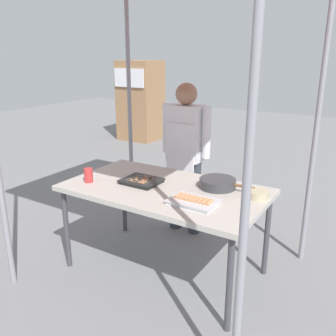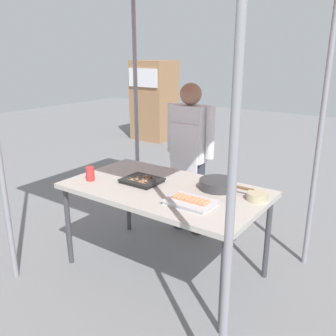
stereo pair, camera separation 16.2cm
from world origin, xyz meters
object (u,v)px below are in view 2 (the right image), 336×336
(cooking_wok, at_px, (218,184))
(neighbor_stall_left, at_px, (154,100))
(condiment_bowl, at_px, (257,196))
(vendor_woman, at_px, (190,148))
(drink_cup_near_edge, at_px, (90,174))
(tray_grilled_sausages, at_px, (190,202))
(tray_meat_skewers, at_px, (142,181))
(stall_table, at_px, (164,194))

(cooking_wok, distance_m, neighbor_stall_left, 5.08)
(cooking_wok, xyz_separation_m, neighbor_stall_left, (-3.46, 3.73, 0.02))
(condiment_bowl, xyz_separation_m, vendor_woman, (-0.93, 0.55, 0.11))
(drink_cup_near_edge, height_order, vendor_woman, vendor_woman)
(drink_cup_near_edge, bearing_deg, condiment_bowl, 17.09)
(tray_grilled_sausages, distance_m, tray_meat_skewers, 0.59)
(cooking_wok, distance_m, drink_cup_near_edge, 1.06)
(tray_meat_skewers, bearing_deg, cooking_wok, 21.82)
(drink_cup_near_edge, xyz_separation_m, neighbor_stall_left, (-2.49, 4.17, 0.01))
(stall_table, xyz_separation_m, vendor_woman, (-0.22, 0.73, 0.19))
(tray_meat_skewers, bearing_deg, vendor_woman, 90.22)
(tray_grilled_sausages, height_order, tray_meat_skewers, tray_grilled_sausages)
(cooking_wok, distance_m, condiment_bowl, 0.35)
(drink_cup_near_edge, bearing_deg, tray_meat_skewers, 28.46)
(stall_table, distance_m, tray_meat_skewers, 0.23)
(tray_meat_skewers, height_order, neighbor_stall_left, neighbor_stall_left)
(tray_grilled_sausages, relative_size, condiment_bowl, 2.16)
(condiment_bowl, bearing_deg, stall_table, -165.66)
(vendor_woman, relative_size, neighbor_stall_left, 0.93)
(stall_table, distance_m, condiment_bowl, 0.73)
(stall_table, bearing_deg, drink_cup_near_edge, -159.80)
(drink_cup_near_edge, relative_size, vendor_woman, 0.08)
(neighbor_stall_left, bearing_deg, condiment_bowl, -44.68)
(drink_cup_near_edge, bearing_deg, vendor_woman, 68.03)
(condiment_bowl, relative_size, vendor_woman, 0.10)
(condiment_bowl, xyz_separation_m, drink_cup_near_edge, (-1.31, -0.40, 0.03))
(condiment_bowl, bearing_deg, tray_meat_skewers, -168.18)
(stall_table, bearing_deg, vendor_woman, 106.89)
(tray_grilled_sausages, distance_m, drink_cup_near_edge, 0.96)
(condiment_bowl, relative_size, drink_cup_near_edge, 1.35)
(stall_table, xyz_separation_m, neighbor_stall_left, (-3.10, 3.94, 0.12))
(vendor_woman, bearing_deg, drink_cup_near_edge, 68.03)
(drink_cup_near_edge, distance_m, vendor_woman, 1.03)
(cooking_wok, relative_size, condiment_bowl, 2.85)
(tray_grilled_sausages, height_order, drink_cup_near_edge, drink_cup_near_edge)
(cooking_wok, xyz_separation_m, condiment_bowl, (0.35, -0.04, -0.01))
(cooking_wok, bearing_deg, tray_meat_skewers, -158.18)
(tray_grilled_sausages, relative_size, vendor_woman, 0.23)
(tray_meat_skewers, bearing_deg, stall_table, 3.40)
(cooking_wok, bearing_deg, vendor_woman, 138.77)
(neighbor_stall_left, bearing_deg, tray_meat_skewers, -53.95)
(tray_grilled_sausages, height_order, cooking_wok, cooking_wok)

